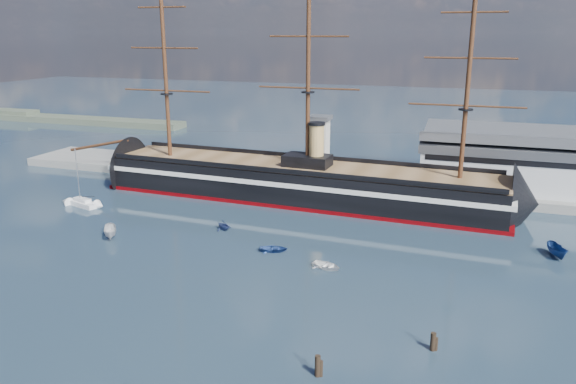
% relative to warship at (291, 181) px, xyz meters
% --- Properties ---
extents(ground, '(600.00, 600.00, 0.00)m').
position_rel_warship_xyz_m(ground, '(-0.19, -20.00, -4.04)').
color(ground, '#1F3244').
rests_on(ground, ground).
extents(quay, '(180.00, 18.00, 2.00)m').
position_rel_warship_xyz_m(quay, '(9.81, 16.00, -4.04)').
color(quay, slate).
rests_on(quay, ground).
extents(warehouse, '(63.00, 21.00, 11.60)m').
position_rel_warship_xyz_m(warehouse, '(57.81, 20.00, 3.95)').
color(warehouse, '#B7BABC').
rests_on(warehouse, ground).
extents(quay_tower, '(5.00, 5.00, 15.00)m').
position_rel_warship_xyz_m(quay_tower, '(2.81, 13.00, 5.72)').
color(quay_tower, silver).
rests_on(quay_tower, ground).
extents(shoreline, '(120.00, 10.00, 4.00)m').
position_rel_warship_xyz_m(shoreline, '(-139.42, 75.00, -2.59)').
color(shoreline, '#3F4C38').
rests_on(shoreline, ground).
extents(warship, '(113.22, 20.15, 53.94)m').
position_rel_warship_xyz_m(warship, '(0.00, 0.00, 0.00)').
color(warship, black).
rests_on(warship, ground).
extents(sailboat, '(8.16, 4.46, 12.53)m').
position_rel_warship_xyz_m(sailboat, '(-40.50, -19.82, -3.24)').
color(sailboat, white).
rests_on(sailboat, ground).
extents(motorboat_a, '(6.90, 5.81, 2.67)m').
position_rel_warship_xyz_m(motorboat_a, '(-22.97, -34.25, -4.04)').
color(motorboat_a, silver).
rests_on(motorboat_a, ground).
extents(motorboat_b, '(1.97, 3.17, 1.38)m').
position_rel_warship_xyz_m(motorboat_b, '(7.23, -30.82, -4.04)').
color(motorboat_b, navy).
rests_on(motorboat_b, ground).
extents(motorboat_d, '(4.90, 6.02, 2.04)m').
position_rel_warship_xyz_m(motorboat_d, '(-5.48, -23.65, -4.04)').
color(motorboat_d, navy).
rests_on(motorboat_d, ground).
extents(motorboat_e, '(1.97, 3.20, 1.39)m').
position_rel_warship_xyz_m(motorboat_e, '(17.62, -34.84, -4.04)').
color(motorboat_e, white).
rests_on(motorboat_e, ground).
extents(motorboat_f, '(7.04, 4.37, 2.65)m').
position_rel_warship_xyz_m(motorboat_f, '(52.50, -18.09, -4.04)').
color(motorboat_f, navy).
rests_on(motorboat_f, ground).
extents(piling_near_right, '(0.64, 0.64, 3.19)m').
position_rel_warship_xyz_m(piling_near_right, '(24.21, -63.05, -4.04)').
color(piling_near_right, black).
rests_on(piling_near_right, ground).
extents(piling_far_right, '(0.64, 0.64, 2.96)m').
position_rel_warship_xyz_m(piling_far_right, '(35.55, -53.73, -4.04)').
color(piling_far_right, black).
rests_on(piling_far_right, ground).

